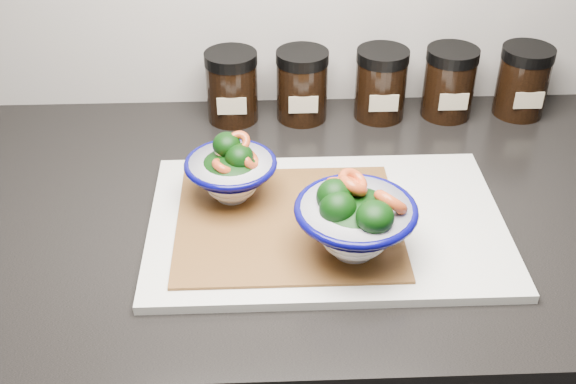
{
  "coord_description": "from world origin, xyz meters",
  "views": [
    {
      "loc": [
        -0.09,
        0.67,
        1.47
      ],
      "look_at": [
        -0.06,
        1.39,
        0.96
      ],
      "focal_mm": 45.0,
      "sensor_mm": 36.0,
      "label": 1
    }
  ],
  "objects_px": {
    "bowl_left": "(232,172)",
    "spice_jar_c": "(381,84)",
    "bowl_right": "(355,220)",
    "spice_jar_a": "(232,86)",
    "cutting_board": "(326,223)",
    "spice_jar_e": "(523,81)",
    "spice_jar_b": "(302,85)",
    "spice_jar_d": "(449,82)"
  },
  "relations": [
    {
      "from": "cutting_board",
      "to": "bowl_right",
      "type": "height_order",
      "value": "bowl_right"
    },
    {
      "from": "bowl_left",
      "to": "spice_jar_b",
      "type": "distance_m",
      "value": 0.26
    },
    {
      "from": "spice_jar_e",
      "to": "bowl_right",
      "type": "bearing_deg",
      "value": -130.81
    },
    {
      "from": "spice_jar_a",
      "to": "spice_jar_c",
      "type": "height_order",
      "value": "same"
    },
    {
      "from": "cutting_board",
      "to": "spice_jar_b",
      "type": "xyz_separation_m",
      "value": [
        -0.02,
        0.29,
        0.05
      ]
    },
    {
      "from": "bowl_right",
      "to": "spice_jar_e",
      "type": "height_order",
      "value": "bowl_right"
    },
    {
      "from": "spice_jar_e",
      "to": "spice_jar_a",
      "type": "bearing_deg",
      "value": 180.0
    },
    {
      "from": "spice_jar_b",
      "to": "spice_jar_e",
      "type": "distance_m",
      "value": 0.35
    },
    {
      "from": "spice_jar_c",
      "to": "bowl_right",
      "type": "bearing_deg",
      "value": -103.11
    },
    {
      "from": "bowl_right",
      "to": "spice_jar_a",
      "type": "distance_m",
      "value": 0.39
    },
    {
      "from": "bowl_right",
      "to": "spice_jar_c",
      "type": "height_order",
      "value": "bowl_right"
    },
    {
      "from": "cutting_board",
      "to": "spice_jar_e",
      "type": "height_order",
      "value": "spice_jar_e"
    },
    {
      "from": "cutting_board",
      "to": "spice_jar_c",
      "type": "xyz_separation_m",
      "value": [
        0.11,
        0.29,
        0.05
      ]
    },
    {
      "from": "spice_jar_c",
      "to": "spice_jar_d",
      "type": "distance_m",
      "value": 0.11
    },
    {
      "from": "spice_jar_d",
      "to": "spice_jar_e",
      "type": "xyz_separation_m",
      "value": [
        0.12,
        0.0,
        0.0
      ]
    },
    {
      "from": "spice_jar_c",
      "to": "cutting_board",
      "type": "bearing_deg",
      "value": -110.49
    },
    {
      "from": "spice_jar_b",
      "to": "spice_jar_e",
      "type": "bearing_deg",
      "value": 0.0
    },
    {
      "from": "spice_jar_e",
      "to": "spice_jar_c",
      "type": "bearing_deg",
      "value": 180.0
    },
    {
      "from": "cutting_board",
      "to": "bowl_left",
      "type": "distance_m",
      "value": 0.14
    },
    {
      "from": "bowl_right",
      "to": "spice_jar_d",
      "type": "distance_m",
      "value": 0.41
    },
    {
      "from": "cutting_board",
      "to": "spice_jar_d",
      "type": "xyz_separation_m",
      "value": [
        0.22,
        0.29,
        0.05
      ]
    },
    {
      "from": "bowl_left",
      "to": "spice_jar_e",
      "type": "height_order",
      "value": "spice_jar_e"
    },
    {
      "from": "spice_jar_a",
      "to": "spice_jar_b",
      "type": "bearing_deg",
      "value": 0.0
    },
    {
      "from": "spice_jar_e",
      "to": "bowl_left",
      "type": "bearing_deg",
      "value": -152.25
    },
    {
      "from": "bowl_right",
      "to": "spice_jar_a",
      "type": "height_order",
      "value": "bowl_right"
    },
    {
      "from": "spice_jar_a",
      "to": "spice_jar_e",
      "type": "bearing_deg",
      "value": 0.0
    },
    {
      "from": "cutting_board",
      "to": "spice_jar_a",
      "type": "bearing_deg",
      "value": 113.23
    },
    {
      "from": "bowl_left",
      "to": "bowl_right",
      "type": "relative_size",
      "value": 0.84
    },
    {
      "from": "spice_jar_c",
      "to": "spice_jar_e",
      "type": "relative_size",
      "value": 1.0
    },
    {
      "from": "bowl_left",
      "to": "spice_jar_c",
      "type": "distance_m",
      "value": 0.33
    },
    {
      "from": "bowl_left",
      "to": "spice_jar_e",
      "type": "distance_m",
      "value": 0.51
    },
    {
      "from": "spice_jar_d",
      "to": "spice_jar_a",
      "type": "bearing_deg",
      "value": 180.0
    },
    {
      "from": "spice_jar_b",
      "to": "spice_jar_c",
      "type": "height_order",
      "value": "same"
    },
    {
      "from": "bowl_right",
      "to": "spice_jar_b",
      "type": "height_order",
      "value": "bowl_right"
    },
    {
      "from": "bowl_left",
      "to": "spice_jar_b",
      "type": "height_order",
      "value": "spice_jar_b"
    },
    {
      "from": "bowl_right",
      "to": "spice_jar_d",
      "type": "relative_size",
      "value": 1.27
    },
    {
      "from": "spice_jar_c",
      "to": "spice_jar_a",
      "type": "bearing_deg",
      "value": 180.0
    },
    {
      "from": "bowl_left",
      "to": "spice_jar_a",
      "type": "distance_m",
      "value": 0.24
    },
    {
      "from": "cutting_board",
      "to": "bowl_left",
      "type": "xyz_separation_m",
      "value": [
        -0.12,
        0.05,
        0.05
      ]
    },
    {
      "from": "bowl_left",
      "to": "bowl_right",
      "type": "distance_m",
      "value": 0.19
    },
    {
      "from": "bowl_left",
      "to": "spice_jar_c",
      "type": "relative_size",
      "value": 1.07
    },
    {
      "from": "cutting_board",
      "to": "spice_jar_e",
      "type": "xyz_separation_m",
      "value": [
        0.34,
        0.29,
        0.05
      ]
    }
  ]
}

